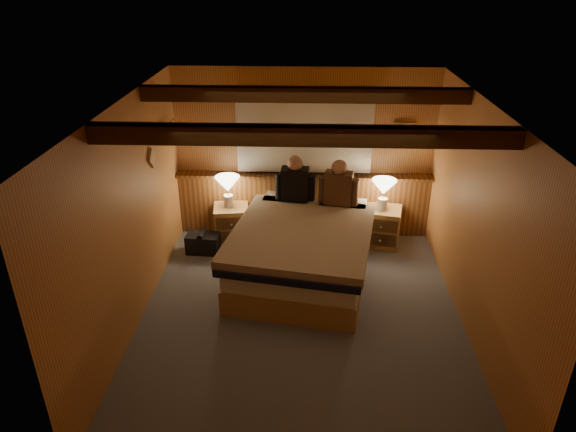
# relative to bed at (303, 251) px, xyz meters

# --- Properties ---
(floor) EXTENTS (4.20, 4.20, 0.00)m
(floor) POSITION_rel_bed_xyz_m (-0.01, -0.83, -0.37)
(floor) COLOR #555965
(floor) RESTS_ON ground
(ceiling) EXTENTS (4.20, 4.20, 0.00)m
(ceiling) POSITION_rel_bed_xyz_m (-0.01, -0.83, 2.03)
(ceiling) COLOR #BA8C45
(ceiling) RESTS_ON wall_back
(wall_back) EXTENTS (3.60, 0.00, 3.60)m
(wall_back) POSITION_rel_bed_xyz_m (-0.01, 1.27, 0.83)
(wall_back) COLOR #CF864A
(wall_back) RESTS_ON floor
(wall_left) EXTENTS (0.00, 4.20, 4.20)m
(wall_left) POSITION_rel_bed_xyz_m (-1.81, -0.83, 0.83)
(wall_left) COLOR #CF864A
(wall_left) RESTS_ON floor
(wall_right) EXTENTS (0.00, 4.20, 4.20)m
(wall_right) POSITION_rel_bed_xyz_m (1.79, -0.83, 0.83)
(wall_right) COLOR #CF864A
(wall_right) RESTS_ON floor
(wall_front) EXTENTS (3.60, 0.00, 3.60)m
(wall_front) POSITION_rel_bed_xyz_m (-0.01, -2.93, 0.83)
(wall_front) COLOR #CF864A
(wall_front) RESTS_ON floor
(wainscot) EXTENTS (3.60, 0.23, 0.94)m
(wainscot) POSITION_rel_bed_xyz_m (-0.01, 1.21, 0.11)
(wainscot) COLOR brown
(wainscot) RESTS_ON wall_back
(curtain_window) EXTENTS (2.18, 0.09, 1.11)m
(curtain_window) POSITION_rel_bed_xyz_m (-0.01, 1.20, 1.15)
(curtain_window) COLOR #472911
(curtain_window) RESTS_ON wall_back
(ceiling_beams) EXTENTS (3.60, 1.65, 0.16)m
(ceiling_beams) POSITION_rel_bed_xyz_m (-0.01, -0.68, 1.94)
(ceiling_beams) COLOR #472911
(ceiling_beams) RESTS_ON ceiling
(coat_rail) EXTENTS (0.05, 0.55, 0.24)m
(coat_rail) POSITION_rel_bed_xyz_m (-1.73, 0.75, 1.29)
(coat_rail) COLOR silver
(coat_rail) RESTS_ON wall_left
(framed_print) EXTENTS (0.30, 0.04, 0.25)m
(framed_print) POSITION_rel_bed_xyz_m (1.34, 1.25, 1.18)
(framed_print) COLOR tan
(framed_print) RESTS_ON wall_back
(bed) EXTENTS (1.93, 2.34, 0.72)m
(bed) POSITION_rel_bed_xyz_m (0.00, 0.00, 0.00)
(bed) COLOR #AB8549
(bed) RESTS_ON floor
(nightstand_left) EXTENTS (0.53, 0.49, 0.53)m
(nightstand_left) POSITION_rel_bed_xyz_m (-1.03, 0.93, -0.11)
(nightstand_left) COLOR #AB8549
(nightstand_left) RESTS_ON floor
(nightstand_right) EXTENTS (0.57, 0.53, 0.54)m
(nightstand_right) POSITION_rel_bed_xyz_m (1.11, 0.93, -0.10)
(nightstand_right) COLOR #AB8549
(nightstand_right) RESTS_ON floor
(lamp_left) EXTENTS (0.34, 0.34, 0.45)m
(lamp_left) POSITION_rel_bed_xyz_m (-1.06, 0.94, 0.47)
(lamp_left) COLOR silver
(lamp_left) RESTS_ON nightstand_left
(lamp_right) EXTENTS (0.34, 0.34, 0.44)m
(lamp_right) POSITION_rel_bed_xyz_m (1.08, 0.91, 0.47)
(lamp_right) COLOR silver
(lamp_right) RESTS_ON nightstand_right
(person_left) EXTENTS (0.54, 0.23, 0.65)m
(person_left) POSITION_rel_bed_xyz_m (-0.12, 0.80, 0.60)
(person_left) COLOR black
(person_left) RESTS_ON bed
(person_right) EXTENTS (0.52, 0.28, 0.64)m
(person_right) POSITION_rel_bed_xyz_m (0.45, 0.69, 0.59)
(person_right) COLOR #503320
(person_right) RESTS_ON bed
(duffel_bag) EXTENTS (0.46, 0.30, 0.32)m
(duffel_bag) POSITION_rel_bed_xyz_m (-1.38, 0.58, -0.23)
(duffel_bag) COLOR black
(duffel_bag) RESTS_ON floor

